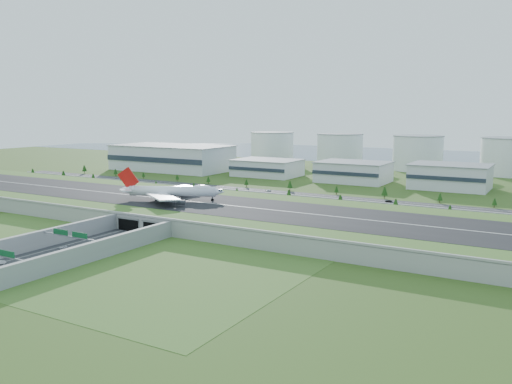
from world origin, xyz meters
The scene contains 22 objects.
ground centered at (0.00, 0.00, 0.00)m, with size 1200.00×1200.00×0.00m, color #284716.
airfield_deck centered at (0.00, -0.09, 4.12)m, with size 520.00×100.00×9.20m.
underpass_road centered at (0.00, -99.42, 3.43)m, with size 38.80×120.40×8.00m.
sign_gantry_near centered at (0.00, -95.04, 6.95)m, with size 38.70×0.70×9.80m.
north_expressway centered at (0.00, 95.00, 0.06)m, with size 560.00×36.00×0.12m, color #28282B.
tree_row centered at (-0.69, 93.63, 4.53)m, with size 503.83×48.59×8.20m.
hangar_west centered at (-170.00, 185.00, 12.50)m, with size 120.00×60.00×25.00m, color silver.
hangar_mid_a centered at (-60.00, 190.00, 7.50)m, with size 58.00×42.00×15.00m, color silver.
hangar_mid_b centered at (25.00, 190.00, 8.50)m, with size 58.00×42.00×17.00m, color silver.
hangar_mid_c centered at (105.00, 190.00, 9.50)m, with size 58.00×42.00×19.00m, color silver.
fuel_tank_a centered at (-120.00, 310.00, 17.50)m, with size 50.00×50.00×35.00m, color white.
fuel_tank_b centered at (-35.00, 310.00, 17.50)m, with size 50.00×50.00×35.00m, color white.
fuel_tank_c centered at (50.00, 310.00, 17.50)m, with size 50.00×50.00×35.00m, color white.
fuel_tank_d centered at (135.00, 310.00, 17.50)m, with size 50.00×50.00×35.00m, color white.
bay_water centered at (0.00, 480.00, 0.03)m, with size 1200.00×260.00×0.06m, color #354965.
boeing_747 centered at (-18.80, -2.01, 13.73)m, with size 60.60×55.86×20.15m.
car_0 centered at (-8.33, -92.52, 0.81)m, with size 1.62×4.04×1.38m, color silver.
car_1 centered at (-10.24, -122.18, 0.86)m, with size 1.56×4.47×1.47m, color silver.
car_2 centered at (10.68, -77.53, 0.83)m, with size 2.35×5.09×1.42m, color #0D1F44.
car_4 centered at (-104.74, 85.81, 0.94)m, with size 1.93×4.81×1.64m, color #4D4D51.
car_5 centered at (82.14, 102.07, 0.89)m, with size 1.62×4.65×1.53m, color black.
car_7 centered at (-12.40, 105.60, 0.78)m, with size 1.85×4.55×1.32m, color white.
Camera 1 is at (185.50, -252.94, 61.91)m, focal length 38.00 mm.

